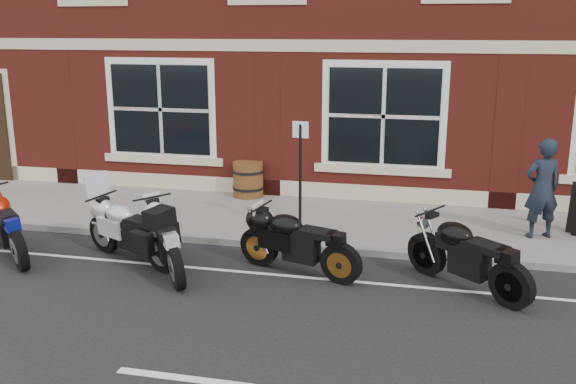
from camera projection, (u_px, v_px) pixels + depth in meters
name	position (u px, v px, depth m)	size (l,w,h in m)	color
ground	(257.00, 278.00, 9.96)	(80.00, 80.00, 0.00)	black
sidewalk	(298.00, 220.00, 12.77)	(30.00, 3.00, 0.12)	slate
kerb	(279.00, 245.00, 11.28)	(30.00, 0.16, 0.12)	slate
moto_touring_silver	(130.00, 227.00, 10.59)	(2.00, 1.06, 1.42)	black
moto_sport_red	(7.00, 222.00, 10.82)	(1.79, 1.62, 1.02)	black
moto_sport_black	(297.00, 240.00, 10.03)	(2.08, 0.81, 0.97)	black
moto_sport_silver	(167.00, 236.00, 10.17)	(1.36, 1.90, 0.99)	black
moto_naked_black	(466.00, 252.00, 9.43)	(1.78, 1.58, 1.01)	black
pedestrian_left	(542.00, 189.00, 11.31)	(0.65, 0.43, 1.80)	black
barrel_planter	(248.00, 179.00, 14.19)	(0.70, 0.70, 0.78)	#522715
parking_sign	(300.00, 170.00, 11.43)	(0.29, 0.05, 2.06)	black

